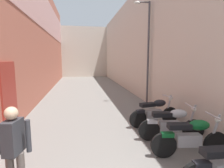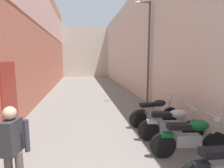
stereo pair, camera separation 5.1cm
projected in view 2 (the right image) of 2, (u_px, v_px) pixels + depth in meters
The scene contains 9 objects.
ground_plane at pixel (93, 101), 9.72m from camera, with size 38.69×38.69×0.00m, color slate.
building_left at pixel (39, 35), 10.59m from camera, with size 0.45×22.69×7.34m.
building_right at pixel (136, 45), 11.72m from camera, with size 0.45×22.69×6.40m.
building_far_end at pixel (85, 52), 23.27m from camera, with size 8.58×2.00×6.23m, color beige.
motorcycle_third at pixel (190, 137), 4.12m from camera, with size 1.84×0.58×1.04m.
motorcycle_fourth at pixel (172, 123), 4.98m from camera, with size 1.84×0.58×1.04m.
motorcycle_fifth at pixel (155, 112), 6.10m from camera, with size 1.84×0.58×1.04m.
pedestrian_mid_alley at pixel (12, 147), 2.80m from camera, with size 0.52×0.37×1.57m.
street_lamp at pixel (147, 46), 8.58m from camera, with size 0.79×0.18×4.94m.
Camera 2 is at (-0.60, -0.18, 2.29)m, focal length 28.68 mm.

